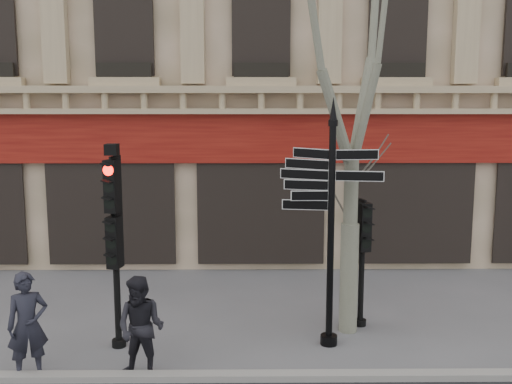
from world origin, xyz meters
TOP-DOWN VIEW (x-y plane):
  - ground at (0.00, 0.00)m, footprint 80.00×80.00m
  - kerb at (0.00, -1.40)m, footprint 80.00×0.25m
  - fingerpost at (1.19, -0.00)m, footprint 2.44×2.44m
  - traffic_signal_main at (-2.72, -0.07)m, footprint 0.47×0.37m
  - traffic_signal_secondary at (1.95, 0.93)m, footprint 0.50×0.41m
  - plane_tree at (1.65, 0.65)m, footprint 3.16×3.16m
  - pedestrian_a at (-3.91, -1.25)m, footprint 0.77×0.67m
  - pedestrian_b at (-2.06, -1.30)m, footprint 0.97×0.84m

SIDE VIEW (x-z plane):
  - ground at x=0.00m, z-range 0.00..0.00m
  - kerb at x=0.00m, z-range 0.00..0.12m
  - pedestrian_b at x=-2.06m, z-range 0.00..1.71m
  - pedestrian_a at x=-3.91m, z-range 0.00..1.77m
  - traffic_signal_secondary at x=1.95m, z-range 0.50..3.05m
  - traffic_signal_main at x=-2.72m, z-range 0.50..4.26m
  - fingerpost at x=1.19m, z-range 0.79..5.38m
  - plane_tree at x=1.65m, z-range 1.70..10.09m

